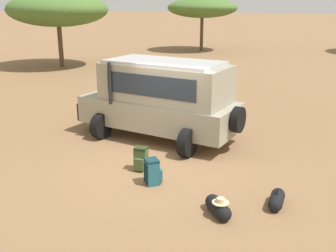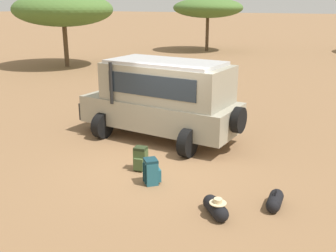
# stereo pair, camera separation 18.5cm
# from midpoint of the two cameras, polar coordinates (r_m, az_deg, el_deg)

# --- Properties ---
(ground_plane) EXTENTS (320.00, 320.00, 0.00)m
(ground_plane) POSITION_cam_midpoint_polar(r_m,az_deg,el_deg) (10.49, -1.32, -5.41)
(ground_plane) COLOR olive
(safari_vehicle) EXTENTS (5.41, 2.94, 2.44)m
(safari_vehicle) POSITION_cam_midpoint_polar(r_m,az_deg,el_deg) (12.04, -0.32, 4.10)
(safari_vehicle) COLOR gray
(safari_vehicle) RESTS_ON ground_plane
(backpack_beside_front_wheel) EXTENTS (0.47, 0.47, 0.62)m
(backpack_beside_front_wheel) POSITION_cam_midpoint_polar(r_m,az_deg,el_deg) (9.26, -1.85, -6.64)
(backpack_beside_front_wheel) COLOR #235B6B
(backpack_beside_front_wheel) RESTS_ON ground_plane
(backpack_cluster_center) EXTENTS (0.36, 0.40, 0.61)m
(backpack_cluster_center) POSITION_cam_midpoint_polar(r_m,az_deg,el_deg) (10.00, -3.48, -4.78)
(backpack_cluster_center) COLOR #42562D
(backpack_cluster_center) RESTS_ON ground_plane
(duffel_bag_low_black_case) EXTENTS (0.68, 0.68, 0.42)m
(duffel_bag_low_black_case) POSITION_cam_midpoint_polar(r_m,az_deg,el_deg) (8.08, 7.60, -11.68)
(duffel_bag_low_black_case) COLOR black
(duffel_bag_low_black_case) RESTS_ON ground_plane
(duffel_bag_soft_canvas) EXTENTS (0.33, 0.78, 0.39)m
(duffel_bag_soft_canvas) POSITION_cam_midpoint_polar(r_m,az_deg,el_deg) (8.62, 15.85, -10.38)
(duffel_bag_soft_canvas) COLOR black
(duffel_bag_soft_canvas) RESTS_ON ground_plane
(acacia_tree_far_left) EXTENTS (6.52, 6.19, 4.74)m
(acacia_tree_far_left) POSITION_cam_midpoint_polar(r_m,az_deg,el_deg) (27.14, -14.79, 16.02)
(acacia_tree_far_left) COLOR brown
(acacia_tree_far_left) RESTS_ON ground_plane
(acacia_tree_left_mid) EXTENTS (6.02, 6.00, 4.51)m
(acacia_tree_left_mid) POSITION_cam_midpoint_polar(r_m,az_deg,el_deg) (35.52, 5.97, 16.68)
(acacia_tree_left_mid) COLOR brown
(acacia_tree_left_mid) RESTS_ON ground_plane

